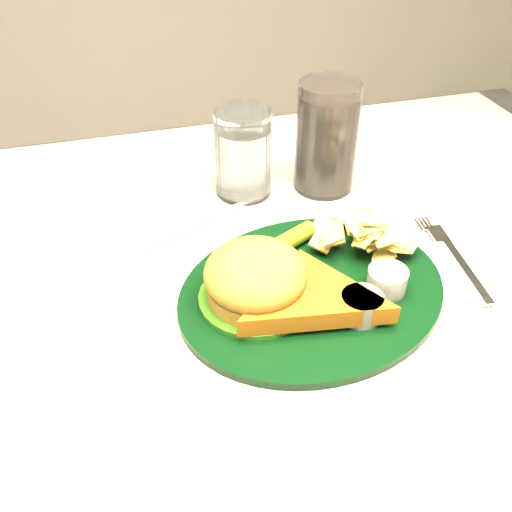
{
  "coord_description": "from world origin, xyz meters",
  "views": [
    {
      "loc": [
        -0.12,
        -0.52,
        1.19
      ],
      "look_at": [
        0.02,
        -0.05,
        0.8
      ],
      "focal_mm": 40.0,
      "sensor_mm": 36.0,
      "label": 1
    }
  ],
  "objects_px": {
    "water_glass": "(243,153)",
    "fork_napkin": "(463,267)",
    "table": "(237,447)",
    "cola_glass": "(327,138)",
    "dinner_plate": "(314,270)"
  },
  "relations": [
    {
      "from": "table",
      "to": "cola_glass",
      "type": "relative_size",
      "value": 7.65
    },
    {
      "from": "fork_napkin",
      "to": "cola_glass",
      "type": "bearing_deg",
      "value": 118.92
    },
    {
      "from": "cola_glass",
      "to": "fork_napkin",
      "type": "xyz_separation_m",
      "value": [
        0.09,
        -0.23,
        -0.07
      ]
    },
    {
      "from": "table",
      "to": "cola_glass",
      "type": "bearing_deg",
      "value": 40.09
    },
    {
      "from": "cola_glass",
      "to": "water_glass",
      "type": "bearing_deg",
      "value": 172.01
    },
    {
      "from": "cola_glass",
      "to": "fork_napkin",
      "type": "relative_size",
      "value": 1.02
    },
    {
      "from": "water_glass",
      "to": "cola_glass",
      "type": "bearing_deg",
      "value": -7.99
    },
    {
      "from": "water_glass",
      "to": "fork_napkin",
      "type": "relative_size",
      "value": 0.81
    },
    {
      "from": "table",
      "to": "cola_glass",
      "type": "height_order",
      "value": "cola_glass"
    },
    {
      "from": "cola_glass",
      "to": "fork_napkin",
      "type": "height_order",
      "value": "cola_glass"
    },
    {
      "from": "water_glass",
      "to": "fork_napkin",
      "type": "xyz_separation_m",
      "value": [
        0.21,
        -0.25,
        -0.06
      ]
    },
    {
      "from": "water_glass",
      "to": "fork_napkin",
      "type": "distance_m",
      "value": 0.33
    },
    {
      "from": "dinner_plate",
      "to": "cola_glass",
      "type": "bearing_deg",
      "value": 49.77
    },
    {
      "from": "table",
      "to": "fork_napkin",
      "type": "distance_m",
      "value": 0.47
    },
    {
      "from": "water_glass",
      "to": "cola_glass",
      "type": "height_order",
      "value": "cola_glass"
    }
  ]
}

